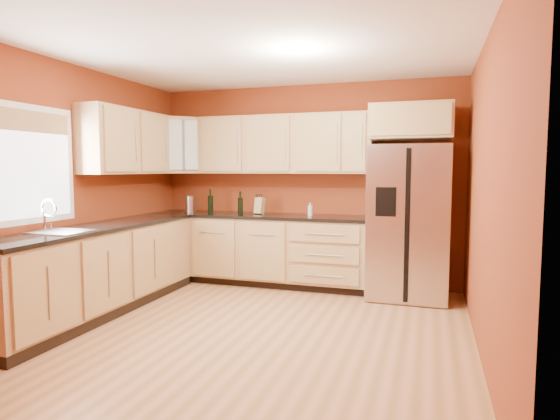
# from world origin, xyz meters

# --- Properties ---
(floor) EXTENTS (4.00, 4.00, 0.00)m
(floor) POSITION_xyz_m (0.00, 0.00, 0.00)
(floor) COLOR #A2733E
(floor) RESTS_ON ground
(ceiling) EXTENTS (4.00, 4.00, 0.00)m
(ceiling) POSITION_xyz_m (0.00, 0.00, 2.60)
(ceiling) COLOR white
(ceiling) RESTS_ON wall_back
(wall_back) EXTENTS (4.00, 0.04, 2.60)m
(wall_back) POSITION_xyz_m (0.00, 2.00, 1.30)
(wall_back) COLOR maroon
(wall_back) RESTS_ON floor
(wall_front) EXTENTS (4.00, 0.04, 2.60)m
(wall_front) POSITION_xyz_m (0.00, -2.00, 1.30)
(wall_front) COLOR maroon
(wall_front) RESTS_ON floor
(wall_left) EXTENTS (0.04, 4.00, 2.60)m
(wall_left) POSITION_xyz_m (-2.00, 0.00, 1.30)
(wall_left) COLOR maroon
(wall_left) RESTS_ON floor
(wall_right) EXTENTS (0.04, 4.00, 2.60)m
(wall_right) POSITION_xyz_m (2.00, 0.00, 1.30)
(wall_right) COLOR maroon
(wall_right) RESTS_ON floor
(base_cabinets_back) EXTENTS (2.90, 0.60, 0.88)m
(base_cabinets_back) POSITION_xyz_m (-0.55, 1.70, 0.44)
(base_cabinets_back) COLOR #A77751
(base_cabinets_back) RESTS_ON floor
(base_cabinets_left) EXTENTS (0.60, 2.80, 0.88)m
(base_cabinets_left) POSITION_xyz_m (-1.70, 0.00, 0.44)
(base_cabinets_left) COLOR #A77751
(base_cabinets_left) RESTS_ON floor
(countertop_back) EXTENTS (2.90, 0.62, 0.04)m
(countertop_back) POSITION_xyz_m (-0.55, 1.69, 0.90)
(countertop_back) COLOR black
(countertop_back) RESTS_ON base_cabinets_back
(countertop_left) EXTENTS (0.62, 2.80, 0.04)m
(countertop_left) POSITION_xyz_m (-1.69, 0.00, 0.90)
(countertop_left) COLOR black
(countertop_left) RESTS_ON base_cabinets_left
(upper_cabinets_back) EXTENTS (2.30, 0.33, 0.75)m
(upper_cabinets_back) POSITION_xyz_m (-0.25, 1.83, 1.83)
(upper_cabinets_back) COLOR #A77751
(upper_cabinets_back) RESTS_ON wall_back
(upper_cabinets_left) EXTENTS (0.33, 1.35, 0.75)m
(upper_cabinets_left) POSITION_xyz_m (-1.83, 0.72, 1.83)
(upper_cabinets_left) COLOR #A77751
(upper_cabinets_left) RESTS_ON wall_left
(corner_upper_cabinet) EXTENTS (0.67, 0.67, 0.75)m
(corner_upper_cabinet) POSITION_xyz_m (-1.67, 1.67, 1.83)
(corner_upper_cabinet) COLOR #A77751
(corner_upper_cabinet) RESTS_ON wall_back
(over_fridge_cabinet) EXTENTS (0.92, 0.60, 0.40)m
(over_fridge_cabinet) POSITION_xyz_m (1.35, 1.70, 2.05)
(over_fridge_cabinet) COLOR #A77751
(over_fridge_cabinet) RESTS_ON wall_back
(refrigerator) EXTENTS (0.90, 0.75, 1.78)m
(refrigerator) POSITION_xyz_m (1.35, 1.62, 0.89)
(refrigerator) COLOR #AFAEB3
(refrigerator) RESTS_ON floor
(window) EXTENTS (0.03, 0.90, 1.00)m
(window) POSITION_xyz_m (-1.98, -0.50, 1.55)
(window) COLOR white
(window) RESTS_ON wall_left
(sink_faucet) EXTENTS (0.50, 0.42, 0.30)m
(sink_faucet) POSITION_xyz_m (-1.69, -0.50, 1.07)
(sink_faucet) COLOR silver
(sink_faucet) RESTS_ON countertop_left
(canister_left) EXTENTS (0.16, 0.16, 0.22)m
(canister_left) POSITION_xyz_m (-1.53, 1.68, 1.03)
(canister_left) COLOR #AFAEB3
(canister_left) RESTS_ON countertop_back
(canister_right) EXTENTS (0.14, 0.14, 0.18)m
(canister_right) POSITION_xyz_m (-1.54, 1.71, 1.01)
(canister_right) COLOR #AFAEB3
(canister_right) RESTS_ON countertop_back
(wine_bottle_a) EXTENTS (0.08, 0.08, 0.32)m
(wine_bottle_a) POSITION_xyz_m (-1.21, 1.66, 1.08)
(wine_bottle_a) COLOR black
(wine_bottle_a) RESTS_ON countertop_back
(wine_bottle_b) EXTENTS (0.07, 0.07, 0.30)m
(wine_bottle_b) POSITION_xyz_m (-0.77, 1.64, 1.07)
(wine_bottle_b) COLOR black
(wine_bottle_b) RESTS_ON countertop_back
(knife_block) EXTENTS (0.12, 0.11, 0.21)m
(knife_block) POSITION_xyz_m (-0.55, 1.75, 1.03)
(knife_block) COLOR tan
(knife_block) RESTS_ON countertop_back
(soap_dispenser) EXTENTS (0.07, 0.07, 0.17)m
(soap_dispenser) POSITION_xyz_m (0.15, 1.68, 1.00)
(soap_dispenser) COLOR silver
(soap_dispenser) RESTS_ON countertop_back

